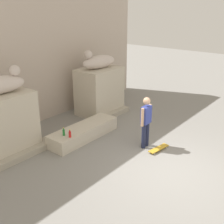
{
  "coord_description": "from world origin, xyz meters",
  "views": [
    {
      "loc": [
        -6.42,
        -3.12,
        4.4
      ],
      "look_at": [
        0.31,
        2.28,
        1.1
      ],
      "focal_mm": 46.51,
      "sensor_mm": 36.0,
      "label": 1
    }
  ],
  "objects": [
    {
      "name": "statue_reclining_right",
      "position": [
        2.17,
        4.46,
        2.17
      ],
      "size": [
        1.66,
        0.75,
        0.78
      ],
      "rotation": [
        0.0,
        0.0,
        3.02
      ],
      "color": "beige",
      "rests_on": "pedestal_right"
    },
    {
      "name": "bottle_red",
      "position": [
        -0.88,
        2.99,
        0.55
      ],
      "size": [
        0.08,
        0.08,
        0.26
      ],
      "color": "red",
      "rests_on": "ledge_block"
    },
    {
      "name": "facade_wall",
      "position": [
        0.0,
        5.94,
        2.89
      ],
      "size": [
        11.46,
        0.6,
        5.78
      ],
      "primitive_type": "cube",
      "color": "#C1B0A2",
      "rests_on": "ground_plane"
    },
    {
      "name": "skater",
      "position": [
        0.78,
        1.29,
        0.92
      ],
      "size": [
        0.54,
        0.23,
        1.67
      ],
      "rotation": [
        0.0,
        0.0,
        3.18
      ],
      "color": "#1E233F",
      "rests_on": "ground_plane"
    },
    {
      "name": "skateboard",
      "position": [
        0.84,
        0.81,
        0.06
      ],
      "size": [
        0.82,
        0.32,
        0.08
      ],
      "rotation": [
        0.0,
        0.0,
        2.99
      ],
      "color": "gold",
      "rests_on": "ground_plane"
    },
    {
      "name": "ground_plane",
      "position": [
        0.0,
        0.0,
        0.0
      ],
      "size": [
        40.0,
        40.0,
        0.0
      ],
      "primitive_type": "plane",
      "color": "gray"
    },
    {
      "name": "ledge_block",
      "position": [
        0.0,
        3.26,
        0.22
      ],
      "size": [
        2.69,
        0.79,
        0.45
      ],
      "primitive_type": "cube",
      "color": "beige",
      "rests_on": "ground_plane"
    },
    {
      "name": "bottle_green",
      "position": [
        -0.91,
        3.24,
        0.55
      ],
      "size": [
        0.08,
        0.08,
        0.27
      ],
      "color": "#1E722D",
      "rests_on": "ledge_block"
    },
    {
      "name": "pedestal_right",
      "position": [
        2.21,
        4.46,
        0.94
      ],
      "size": [
        1.81,
        1.22,
        1.89
      ],
      "primitive_type": "cube",
      "color": "beige",
      "rests_on": "ground_plane"
    },
    {
      "name": "pedestal_left",
      "position": [
        -2.21,
        4.46,
        0.94
      ],
      "size": [
        1.81,
        1.22,
        1.89
      ],
      "primitive_type": "cube",
      "color": "beige",
      "rests_on": "ground_plane"
    },
    {
      "name": "stair_step",
      "position": [
        0.0,
        3.83,
        0.1
      ],
      "size": [
        6.23,
        0.5,
        0.19
      ],
      "primitive_type": "cube",
      "color": "#A9A08F",
      "rests_on": "ground_plane"
    }
  ]
}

